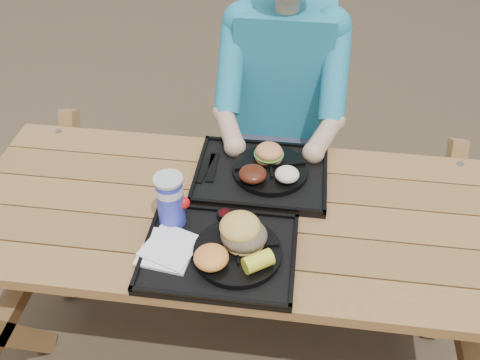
# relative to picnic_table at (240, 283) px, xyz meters

# --- Properties ---
(ground) EXTENTS (60.00, 60.00, 0.00)m
(ground) POSITION_rel_picnic_table_xyz_m (0.00, 0.00, -0.38)
(ground) COLOR #999999
(ground) RESTS_ON ground
(picnic_table) EXTENTS (1.80, 1.49, 0.75)m
(picnic_table) POSITION_rel_picnic_table_xyz_m (0.00, 0.00, 0.00)
(picnic_table) COLOR #999999
(picnic_table) RESTS_ON ground
(tray_near) EXTENTS (0.45, 0.35, 0.02)m
(tray_near) POSITION_rel_picnic_table_xyz_m (-0.03, -0.20, 0.39)
(tray_near) COLOR black
(tray_near) RESTS_ON picnic_table
(tray_far) EXTENTS (0.45, 0.35, 0.02)m
(tray_far) POSITION_rel_picnic_table_xyz_m (0.05, 0.17, 0.39)
(tray_far) COLOR black
(tray_far) RESTS_ON picnic_table
(plate_near) EXTENTS (0.26, 0.26, 0.02)m
(plate_near) POSITION_rel_picnic_table_xyz_m (0.02, -0.21, 0.41)
(plate_near) COLOR black
(plate_near) RESTS_ON tray_near
(plate_far) EXTENTS (0.26, 0.26, 0.02)m
(plate_far) POSITION_rel_picnic_table_xyz_m (0.08, 0.18, 0.41)
(plate_far) COLOR black
(plate_far) RESTS_ON tray_far
(napkin_stack) EXTENTS (0.17, 0.17, 0.02)m
(napkin_stack) POSITION_rel_picnic_table_xyz_m (-0.19, -0.22, 0.40)
(napkin_stack) COLOR white
(napkin_stack) RESTS_ON tray_near
(soda_cup) EXTENTS (0.08, 0.08, 0.17)m
(soda_cup) POSITION_rel_picnic_table_xyz_m (-0.20, -0.10, 0.48)
(soda_cup) COLOR #1A26C7
(soda_cup) RESTS_ON tray_near
(condiment_bbq) EXTENTS (0.05, 0.05, 0.03)m
(condiment_bbq) POSITION_rel_picnic_table_xyz_m (-0.04, -0.07, 0.41)
(condiment_bbq) COLOR black
(condiment_bbq) RESTS_ON tray_near
(condiment_mustard) EXTENTS (0.05, 0.05, 0.03)m
(condiment_mustard) POSITION_rel_picnic_table_xyz_m (0.02, -0.07, 0.41)
(condiment_mustard) COLOR yellow
(condiment_mustard) RESTS_ON tray_near
(sandwich) EXTENTS (0.13, 0.13, 0.13)m
(sandwich) POSITION_rel_picnic_table_xyz_m (0.03, -0.17, 0.48)
(sandwich) COLOR #E7B751
(sandwich) RESTS_ON plate_near
(mac_cheese) EXTENTS (0.10, 0.10, 0.05)m
(mac_cheese) POSITION_rel_picnic_table_xyz_m (-0.05, -0.26, 0.44)
(mac_cheese) COLOR #FFA143
(mac_cheese) RESTS_ON plate_near
(corn_cob) EXTENTS (0.12, 0.12, 0.05)m
(corn_cob) POSITION_rel_picnic_table_xyz_m (0.09, -0.26, 0.44)
(corn_cob) COLOR #FFF735
(corn_cob) RESTS_ON plate_near
(cutlery_far) EXTENTS (0.03, 0.16, 0.01)m
(cutlery_far) POSITION_rel_picnic_table_xyz_m (-0.12, 0.18, 0.40)
(cutlery_far) COLOR black
(cutlery_far) RESTS_ON tray_far
(burger) EXTENTS (0.10, 0.10, 0.09)m
(burger) POSITION_rel_picnic_table_xyz_m (0.07, 0.23, 0.46)
(burger) COLOR #E38B50
(burger) RESTS_ON plate_far
(baked_beans) EXTENTS (0.09, 0.09, 0.04)m
(baked_beans) POSITION_rel_picnic_table_xyz_m (0.03, 0.11, 0.44)
(baked_beans) COLOR #4C1C0F
(baked_beans) RESTS_ON plate_far
(potato_salad) EXTENTS (0.08, 0.08, 0.05)m
(potato_salad) POSITION_rel_picnic_table_xyz_m (0.14, 0.13, 0.44)
(potato_salad) COLOR white
(potato_salad) RESTS_ON plate_far
(diner) EXTENTS (0.48, 0.84, 1.28)m
(diner) POSITION_rel_picnic_table_xyz_m (0.08, 0.70, 0.27)
(diner) COLOR #1CC7AD
(diner) RESTS_ON ground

